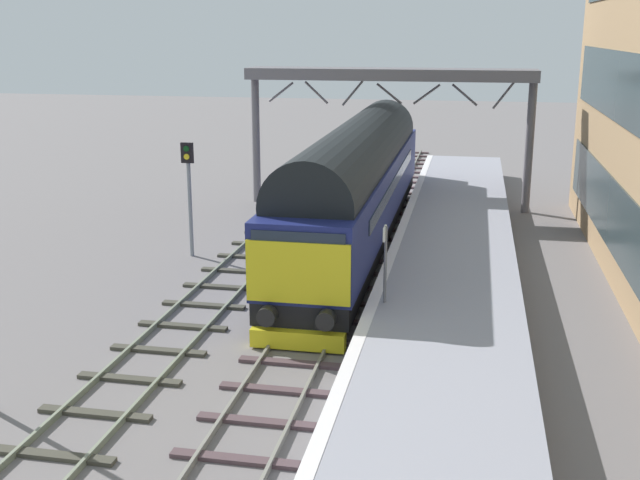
% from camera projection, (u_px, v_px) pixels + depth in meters
% --- Properties ---
extents(ground_plane, '(140.00, 140.00, 0.00)m').
position_uv_depth(ground_plane, '(329.00, 295.00, 23.97)').
color(ground_plane, slate).
rests_on(ground_plane, ground).
extents(track_main, '(2.50, 60.00, 0.15)m').
position_uv_depth(track_main, '(329.00, 293.00, 23.96)').
color(track_main, gray).
rests_on(track_main, ground).
extents(track_adjacent_west, '(2.50, 60.00, 0.15)m').
position_uv_depth(track_adjacent_west, '(222.00, 287.00, 24.59)').
color(track_adjacent_west, gray).
rests_on(track_adjacent_west, ground).
extents(station_platform, '(4.00, 44.00, 1.01)m').
position_uv_depth(station_platform, '(449.00, 287.00, 23.17)').
color(station_platform, '#9595A2').
rests_on(station_platform, ground).
extents(diesel_locomotive, '(2.74, 20.32, 4.68)m').
position_uv_depth(diesel_locomotive, '(357.00, 181.00, 28.72)').
color(diesel_locomotive, black).
rests_on(diesel_locomotive, ground).
extents(signal_post_mid, '(0.44, 0.22, 4.08)m').
position_uv_depth(signal_post_mid, '(189.00, 186.00, 27.48)').
color(signal_post_mid, gray).
rests_on(signal_post_mid, ground).
extents(platform_number_sign, '(0.10, 0.44, 2.02)m').
position_uv_depth(platform_number_sign, '(385.00, 253.00, 20.02)').
color(platform_number_sign, slate).
rests_on(platform_number_sign, station_platform).
extents(overhead_footbridge, '(12.72, 2.00, 6.21)m').
position_uv_depth(overhead_footbridge, '(390.00, 82.00, 34.57)').
color(overhead_footbridge, slate).
rests_on(overhead_footbridge, ground).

